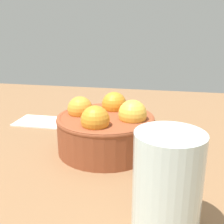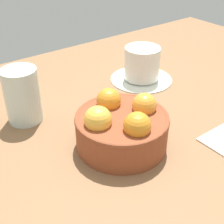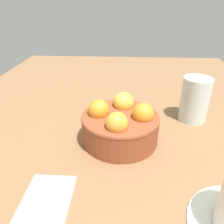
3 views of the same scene
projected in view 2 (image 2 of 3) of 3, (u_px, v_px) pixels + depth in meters
ground_plane at (121, 151)px, 60.00cm from camera, size 153.30×100.07×3.16cm
terracotta_bowl at (122, 126)px, 56.91cm from camera, size 17.06×17.06×9.64cm
coffee_cup at (142, 66)px, 80.07cm from camera, size 15.99×15.99×8.79cm
water_glass at (22, 96)px, 63.34cm from camera, size 7.16×7.16×11.45cm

